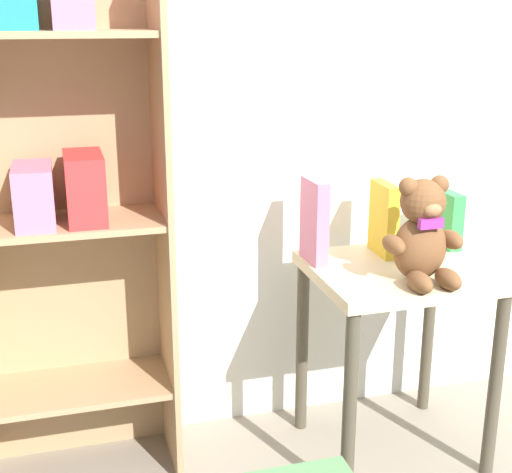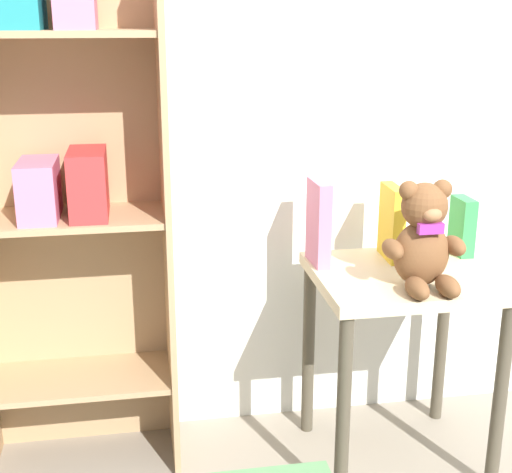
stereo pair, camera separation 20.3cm
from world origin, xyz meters
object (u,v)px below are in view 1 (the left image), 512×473
Objects in this scene: bookshelf_side at (60,188)px; book_standing_green at (449,220)px; teddy_bear at (422,234)px; book_standing_pink at (314,221)px; book_standing_yellow at (384,219)px; display_table at (397,301)px.

bookshelf_side reaches higher than book_standing_green.
book_standing_pink is (-0.23, 0.24, -0.01)m from teddy_bear.
bookshelf_side is 6.99× the size of book_standing_yellow.
bookshelf_side reaches higher than display_table.
bookshelf_side is 1.21m from book_standing_green.
book_standing_pink is at bearing 153.62° from display_table.
teddy_bear is 1.65× the size of book_standing_green.
teddy_bear is (-0.00, -0.12, 0.25)m from display_table.
book_standing_pink reaches higher than book_standing_green.
display_table is 0.28m from teddy_bear.
book_standing_yellow is (0.23, 0.01, -0.01)m from book_standing_pink.
teddy_bear is 1.32× the size of book_standing_yellow.
display_table is at bearing 89.78° from teddy_bear.
book_standing_pink is 0.23m from book_standing_yellow.
teddy_bear is at bearing -17.92° from bookshelf_side.
book_standing_pink reaches higher than book_standing_yellow.
display_table is at bearing -11.11° from bookshelf_side.
display_table is at bearing -87.67° from book_standing_yellow.
book_standing_yellow reaches higher than display_table.
book_standing_pink is (-0.23, 0.12, 0.24)m from display_table.
bookshelf_side is at bearing 162.08° from teddy_bear.
bookshelf_side is 5.32× the size of teddy_bear.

